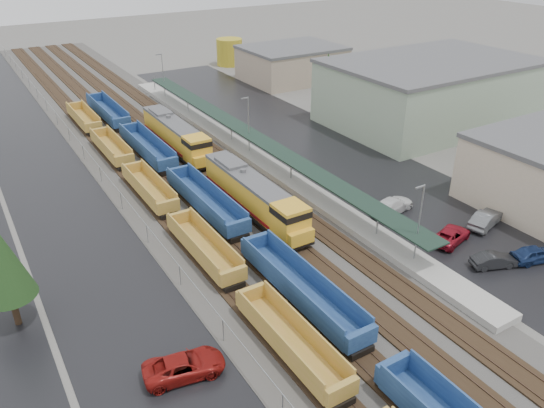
% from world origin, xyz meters
% --- Properties ---
extents(ballast_strip, '(20.00, 160.00, 0.08)m').
position_xyz_m(ballast_strip, '(0.00, 60.00, 0.04)').
color(ballast_strip, '#302D2B').
rests_on(ballast_strip, ground).
extents(trackbed, '(14.60, 160.00, 0.22)m').
position_xyz_m(trackbed, '(-0.00, 60.00, 0.16)').
color(trackbed, black).
rests_on(trackbed, ground).
extents(west_parking_lot, '(10.00, 160.00, 0.02)m').
position_xyz_m(west_parking_lot, '(-15.00, 60.00, 0.01)').
color(west_parking_lot, black).
rests_on(west_parking_lot, ground).
extents(east_commuter_lot, '(16.00, 100.00, 0.02)m').
position_xyz_m(east_commuter_lot, '(19.00, 50.00, 0.01)').
color(east_commuter_lot, black).
rests_on(east_commuter_lot, ground).
extents(station_platform, '(3.00, 80.00, 8.00)m').
position_xyz_m(station_platform, '(9.50, 50.01, 0.73)').
color(station_platform, '#9E9B93').
rests_on(station_platform, ground).
extents(chainlink_fence, '(0.08, 160.04, 2.02)m').
position_xyz_m(chainlink_fence, '(-9.50, 58.44, 1.61)').
color(chainlink_fence, gray).
rests_on(chainlink_fence, ground).
extents(industrial_buildings, '(32.52, 75.30, 9.50)m').
position_xyz_m(industrial_buildings, '(37.76, 45.85, 4.25)').
color(industrial_buildings, '#BBAC8F').
rests_on(industrial_buildings, ground).
extents(distant_hills, '(301.00, 140.00, 25.20)m').
position_xyz_m(distant_hills, '(44.79, 210.68, 0.00)').
color(distant_hills, '#44503E').
rests_on(distant_hills, ground).
extents(tree_west_near, '(3.96, 3.96, 9.00)m').
position_xyz_m(tree_west_near, '(-22.00, 30.00, 5.82)').
color(tree_west_near, '#332316').
rests_on(tree_west_near, ground).
extents(tree_east, '(4.40, 4.40, 10.00)m').
position_xyz_m(tree_east, '(28.00, 58.00, 6.47)').
color(tree_east, '#332316').
rests_on(tree_east, ground).
extents(locomotive_lead, '(2.84, 18.72, 4.24)m').
position_xyz_m(locomotive_lead, '(2.00, 35.32, 2.28)').
color(locomotive_lead, black).
rests_on(locomotive_lead, ground).
extents(locomotive_trail, '(2.84, 18.72, 4.24)m').
position_xyz_m(locomotive_trail, '(2.00, 56.32, 2.28)').
color(locomotive_trail, black).
rests_on(locomotive_trail, ground).
extents(well_string_yellow, '(2.48, 98.17, 2.20)m').
position_xyz_m(well_string_yellow, '(-6.00, 30.76, 1.11)').
color(well_string_yellow, olive).
rests_on(well_string_yellow, ground).
extents(well_string_blue, '(2.70, 105.38, 2.39)m').
position_xyz_m(well_string_blue, '(-2.00, 30.04, 1.19)').
color(well_string_blue, navy).
rests_on(well_string_blue, ground).
extents(storage_tank, '(5.60, 5.60, 5.60)m').
position_xyz_m(storage_tank, '(31.44, 97.75, 2.80)').
color(storage_tank, '#AD9922').
rests_on(storage_tank, ground).
extents(parked_car_west_c, '(3.51, 5.90, 1.54)m').
position_xyz_m(parked_car_west_c, '(-13.21, 18.48, 0.77)').
color(parked_car_west_c, maroon).
rests_on(parked_car_west_c, ground).
extents(parked_car_east_a, '(2.81, 4.36, 1.36)m').
position_xyz_m(parked_car_east_a, '(15.35, 16.05, 0.68)').
color(parked_car_east_a, black).
rests_on(parked_car_east_a, ground).
extents(parked_car_east_b, '(3.50, 5.38, 1.38)m').
position_xyz_m(parked_car_east_b, '(15.42, 21.04, 0.69)').
color(parked_car_east_b, maroon).
rests_on(parked_car_east_b, ground).
extents(parked_car_east_c, '(3.32, 5.89, 1.61)m').
position_xyz_m(parked_car_east_c, '(14.77, 28.45, 0.80)').
color(parked_car_east_c, white).
rests_on(parked_car_east_c, ground).
extents(parked_car_east_d, '(2.97, 4.82, 1.53)m').
position_xyz_m(parked_car_east_d, '(19.21, 14.73, 0.77)').
color(parked_car_east_d, navy).
rests_on(parked_car_east_d, ground).
extents(parked_car_east_e, '(3.02, 5.24, 1.63)m').
position_xyz_m(parked_car_east_e, '(20.71, 21.27, 0.82)').
color(parked_car_east_e, '#57595C').
rests_on(parked_car_east_e, ground).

